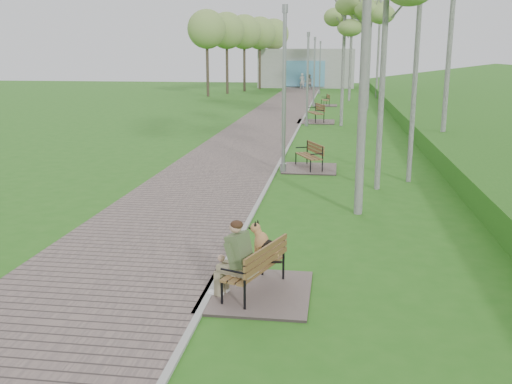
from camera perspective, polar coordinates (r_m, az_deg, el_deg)
ground at (r=12.40m, az=-0.82°, el=-3.17°), size 120.00×120.00×0.00m
walkway at (r=33.61m, az=1.88°, el=7.62°), size 3.50×67.00×0.04m
kerb at (r=33.46m, az=4.89°, el=7.56°), size 0.10×67.00×0.05m
building_north at (r=62.80m, az=5.10°, el=12.24°), size 10.00×5.20×4.00m
bench_main at (r=8.75m, az=-0.51°, el=-7.79°), size 1.64×1.82×1.43m
bench_second at (r=18.22m, az=5.31°, el=2.88°), size 1.68×1.86×1.03m
bench_third at (r=30.82m, az=5.97°, el=7.38°), size 1.95×2.17×1.20m
bench_far at (r=40.56m, az=6.95°, el=8.81°), size 1.57×1.75×0.97m
lamp_post_near at (r=17.35m, az=2.82°, el=9.49°), size 0.19×0.19×4.97m
lamp_post_second at (r=28.89m, az=5.17°, el=10.80°), size 0.18×0.18×4.59m
lamp_post_third at (r=39.84m, az=5.84°, el=11.62°), size 0.18×0.18×4.64m
lamp_post_far at (r=52.29m, az=6.41°, el=12.09°), size 0.18×0.18×4.61m
pedestrian_near at (r=59.71m, az=4.63°, el=11.01°), size 0.63×0.46×1.57m
pedestrian_far at (r=57.50m, az=5.31°, el=10.87°), size 0.90×0.80×1.53m
birch_mid_a at (r=28.81m, az=11.18°, el=17.47°), size 2.38×2.38×7.13m
birch_far_b at (r=45.03m, az=9.63°, el=17.62°), size 2.76×2.76×8.63m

